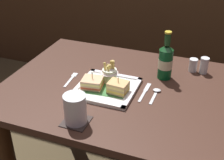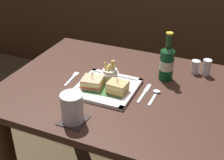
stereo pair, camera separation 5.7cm
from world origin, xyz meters
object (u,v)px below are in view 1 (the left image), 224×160
at_px(sandwich_half_right, 118,87).
at_px(fork, 71,79).
at_px(beer_bottle, 166,61).
at_px(square_plate, 107,88).
at_px(knife, 145,91).
at_px(dining_table, 117,116).
at_px(salt_shaker, 193,66).
at_px(water_glass, 75,111).
at_px(sandwich_half_left, 92,83).
at_px(fries_cup, 110,73).
at_px(pepper_shaker, 204,66).
at_px(spoon, 156,92).

distance_m(sandwich_half_right, fork, 0.26).
xyz_separation_m(sandwich_half_right, beer_bottle, (0.16, 0.22, 0.05)).
relative_size(square_plate, knife, 1.60).
relative_size(dining_table, square_plate, 3.96).
distance_m(fork, salt_shaker, 0.60).
height_order(square_plate, water_glass, water_glass).
distance_m(sandwich_half_left, fries_cup, 0.10).
bearing_deg(salt_shaker, square_plate, -137.03).
bearing_deg(square_plate, fork, 171.95).
bearing_deg(fries_cup, square_plate, -81.61).
distance_m(sandwich_half_left, pepper_shaker, 0.56).
bearing_deg(knife, square_plate, -165.69).
bearing_deg(dining_table, pepper_shaker, 36.94).
bearing_deg(fries_cup, fork, -170.02).
height_order(knife, spoon, spoon).
bearing_deg(dining_table, knife, -1.88).
height_order(sandwich_half_left, sandwich_half_right, sandwich_half_left).
bearing_deg(pepper_shaker, fork, -153.77).
relative_size(fries_cup, spoon, 0.87).
bearing_deg(sandwich_half_left, spoon, 13.32).
xyz_separation_m(sandwich_half_right, salt_shaker, (0.28, 0.33, -0.01)).
xyz_separation_m(dining_table, sandwich_half_right, (0.03, -0.07, 0.21)).
bearing_deg(fork, knife, 2.45).
xyz_separation_m(water_glass, knife, (0.19, 0.30, -0.05)).
bearing_deg(water_glass, square_plate, 84.92).
distance_m(dining_table, knife, 0.22).
xyz_separation_m(sandwich_half_right, water_glass, (-0.08, -0.24, 0.02)).
relative_size(spoon, salt_shaker, 1.91).
xyz_separation_m(fork, spoon, (0.41, 0.02, 0.00)).
relative_size(spoon, pepper_shaker, 1.56).
bearing_deg(fork, fries_cup, 9.98).
distance_m(dining_table, fork, 0.29).
distance_m(water_glass, spoon, 0.39).
relative_size(sandwich_half_right, spoon, 0.69).
bearing_deg(water_glass, sandwich_half_right, 70.87).
height_order(dining_table, beer_bottle, beer_bottle).
relative_size(dining_table, beer_bottle, 4.43).
bearing_deg(beer_bottle, pepper_shaker, 33.82).
xyz_separation_m(sandwich_half_left, salt_shaker, (0.40, 0.33, -0.00)).
distance_m(sandwich_half_right, knife, 0.13).
xyz_separation_m(fries_cup, beer_bottle, (0.23, 0.14, 0.04)).
xyz_separation_m(sandwich_half_left, pepper_shaker, (0.45, 0.33, 0.00)).
relative_size(beer_bottle, spoon, 1.86).
height_order(square_plate, spoon, square_plate).
xyz_separation_m(sandwich_half_left, beer_bottle, (0.28, 0.22, 0.06)).
bearing_deg(pepper_shaker, sandwich_half_right, -134.67).
distance_m(dining_table, square_plate, 0.19).
height_order(sandwich_half_left, pepper_shaker, sandwich_half_left).
bearing_deg(knife, pepper_shaker, 50.67).
distance_m(sandwich_half_left, beer_bottle, 0.36).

